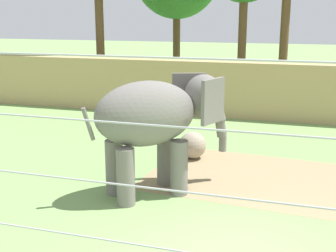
{
  "coord_description": "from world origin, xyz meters",
  "views": [
    {
      "loc": [
        0.95,
        -7.03,
        4.11
      ],
      "look_at": [
        -2.22,
        3.37,
        1.4
      ],
      "focal_mm": 47.97,
      "sensor_mm": 36.0,
      "label": 1
    }
  ],
  "objects": [
    {
      "name": "cable_fence",
      "position": [
        0.0,
        -3.31,
        1.97
      ],
      "size": [
        12.4,
        0.26,
        3.91
      ],
      "color": "brown",
      "rests_on": "ground"
    },
    {
      "name": "embankment_wall",
      "position": [
        0.0,
        11.57,
        1.13
      ],
      "size": [
        36.0,
        1.8,
        2.25
      ],
      "primitive_type": "cube",
      "color": "tan",
      "rests_on": "ground"
    },
    {
      "name": "enrichment_ball",
      "position": [
        -2.04,
        5.21,
        0.4
      ],
      "size": [
        0.79,
        0.79,
        0.79
      ],
      "primitive_type": "sphere",
      "color": "gray",
      "rests_on": "ground"
    },
    {
      "name": "elephant",
      "position": [
        -2.21,
        2.48,
        1.81
      ],
      "size": [
        3.1,
        3.05,
        2.73
      ],
      "color": "slate",
      "rests_on": "ground"
    },
    {
      "name": "dirt_patch",
      "position": [
        0.59,
        4.05,
        0.0
      ],
      "size": [
        7.05,
        4.43,
        0.01
      ],
      "primitive_type": "cube",
      "rotation": [
        0.0,
        0.0,
        -0.09
      ],
      "color": "#937F5B",
      "rests_on": "ground"
    }
  ]
}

